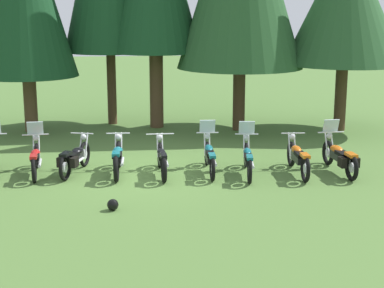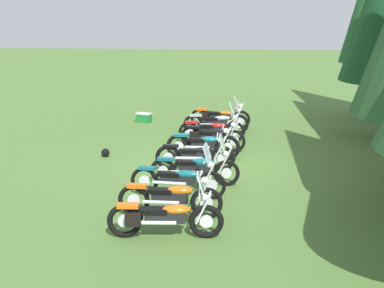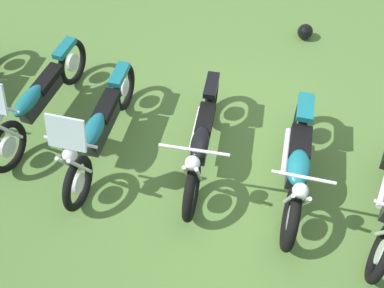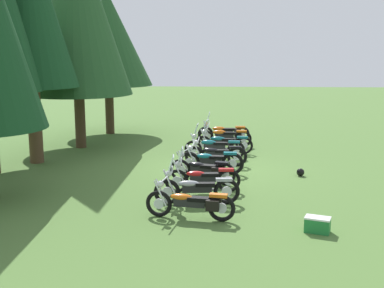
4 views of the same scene
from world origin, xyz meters
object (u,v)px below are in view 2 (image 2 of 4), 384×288
motorcycle_4 (203,145)px  motorcycle_9 (164,216)px  motorcycle_5 (196,155)px  dropped_helmet (105,153)px  motorcycle_2 (213,129)px  picnic_cooler (144,118)px  motorcycle_6 (196,167)px  motorcycle_8 (171,197)px  motorcycle_7 (179,179)px  motorcycle_3 (211,136)px  motorcycle_1 (217,122)px  motorcycle_0 (219,116)px

motorcycle_4 → motorcycle_9: motorcycle_9 is taller
motorcycle_5 → dropped_helmet: motorcycle_5 is taller
motorcycle_9 → dropped_helmet: (-6.15, -2.50, -0.34)m
motorcycle_2 → picnic_cooler: size_ratio=3.43×
motorcycle_4 → motorcycle_5: size_ratio=0.99×
motorcycle_6 → motorcycle_8: 2.41m
motorcycle_6 → dropped_helmet: size_ratio=9.05×
motorcycle_7 → motorcycle_2: bearing=91.7°
motorcycle_7 → picnic_cooler: size_ratio=3.65×
motorcycle_4 → motorcycle_6: 2.51m
motorcycle_6 → motorcycle_7: 1.06m
motorcycle_3 → motorcycle_4: (1.17, -0.19, 0.01)m
motorcycle_5 → motorcycle_9: 4.88m
dropped_helmet → picnic_cooler: bearing=175.3°
motorcycle_4 → picnic_cooler: motorcycle_4 is taller
motorcycle_1 → motorcycle_2: (1.17, -0.12, 0.00)m
motorcycle_1 → motorcycle_2: size_ratio=1.05×
motorcycle_2 → motorcycle_6: 4.73m
motorcycle_6 → motorcycle_7: (1.00, -0.35, -0.00)m
motorcycle_4 → motorcycle_6: motorcycle_6 is taller
motorcycle_2 → motorcycle_4: 2.22m
motorcycle_6 → motorcycle_3: bearing=88.7°
motorcycle_4 → dropped_helmet: (-0.09, -3.02, -0.33)m
motorcycle_6 → picnic_cooler: 8.23m
motorcycle_6 → picnic_cooler: motorcycle_6 is taller
motorcycle_3 → motorcycle_1: bearing=103.1°
motorcycle_0 → motorcycle_2: motorcycle_2 is taller
dropped_helmet → motorcycle_5: bearing=65.7°
motorcycle_5 → motorcycle_7: bearing=-96.9°
motorcycle_3 → motorcycle_5: (2.36, -0.35, -0.01)m
motorcycle_3 → motorcycle_5: size_ratio=0.94×
dropped_helmet → motorcycle_7: bearing=35.7°
motorcycle_1 → picnic_cooler: (-1.93, -2.91, -0.27)m
motorcycle_1 → motorcycle_6: (5.90, -0.40, 0.01)m
motorcycle_8 → picnic_cooler: bearing=104.1°
motorcycle_1 → motorcycle_5: size_ratio=1.04×
motorcycle_1 → motorcycle_5: 4.61m
motorcycle_0 → motorcycle_1: (1.19, -0.04, 0.03)m
motorcycle_1 → motorcycle_9: motorcycle_1 is taller
motorcycle_5 → motorcycle_6: size_ratio=0.96×
motorcycle_1 → motorcycle_3: motorcycle_1 is taller
motorcycle_1 → motorcycle_6: motorcycle_1 is taller
motorcycle_0 → motorcycle_4: 4.60m
motorcycle_3 → dropped_helmet: 3.39m
motorcycle_4 → motorcycle_2: bearing=86.9°
motorcycle_7 → dropped_helmet: motorcycle_7 is taller
motorcycle_0 → motorcycle_5: motorcycle_5 is taller
motorcycle_1 → motorcycle_8: motorcycle_1 is taller
motorcycle_1 → motorcycle_4: motorcycle_1 is taller
motorcycle_7 → motorcycle_8: size_ratio=1.01×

